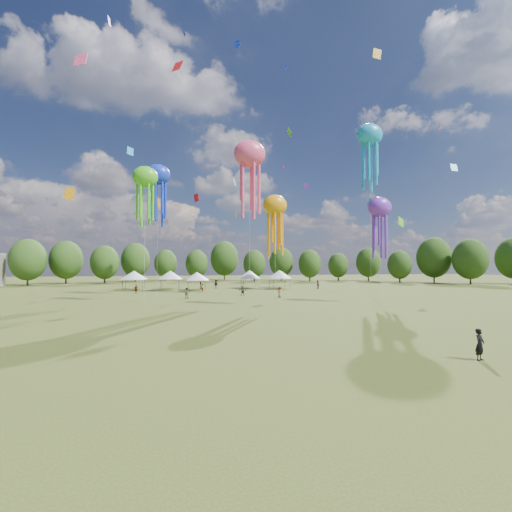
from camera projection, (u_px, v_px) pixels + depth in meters
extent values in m
plane|color=#384416|center=(356.00, 363.00, 17.51)|extent=(300.00, 300.00, 0.00)
imported|color=black|center=(480.00, 345.00, 18.07)|extent=(0.73, 0.61, 1.69)
imported|color=gray|center=(186.00, 293.00, 51.04)|extent=(0.90, 0.76, 1.65)
imported|color=gray|center=(201.00, 285.00, 71.93)|extent=(0.54, 0.79, 1.57)
imported|color=gray|center=(318.00, 285.00, 72.52)|extent=(0.90, 1.03, 1.81)
imported|color=gray|center=(216.00, 284.00, 73.43)|extent=(1.38, 1.12, 1.87)
imported|color=gray|center=(136.00, 289.00, 60.50)|extent=(0.98, 0.59, 1.56)
imported|color=gray|center=(243.00, 291.00, 56.63)|extent=(1.58, 0.92, 1.62)
imported|color=gray|center=(202.00, 288.00, 64.16)|extent=(0.66, 0.70, 1.62)
imported|color=gray|center=(280.00, 292.00, 53.19)|extent=(0.71, 0.92, 1.68)
cylinder|color=#47474C|center=(122.00, 285.00, 67.96)|extent=(0.08, 0.08, 2.07)
cylinder|color=#47474C|center=(126.00, 284.00, 71.74)|extent=(0.08, 0.08, 2.07)
cylinder|color=#47474C|center=(142.00, 285.00, 68.77)|extent=(0.08, 0.08, 2.07)
cylinder|color=#47474C|center=(145.00, 284.00, 72.55)|extent=(0.08, 0.08, 2.07)
cube|color=silver|center=(134.00, 279.00, 70.28)|extent=(4.26, 4.26, 0.10)
cone|color=silver|center=(134.00, 275.00, 70.31)|extent=(5.54, 5.54, 1.77)
cylinder|color=#47474C|center=(161.00, 285.00, 69.60)|extent=(0.08, 0.08, 2.06)
cylinder|color=#47474C|center=(162.00, 284.00, 73.19)|extent=(0.08, 0.08, 2.06)
cylinder|color=#47474C|center=(179.00, 285.00, 70.37)|extent=(0.08, 0.08, 2.06)
cylinder|color=#47474C|center=(179.00, 284.00, 73.96)|extent=(0.08, 0.08, 2.06)
cube|color=silver|center=(170.00, 279.00, 71.81)|extent=(4.07, 4.07, 0.10)
cone|color=silver|center=(170.00, 275.00, 71.83)|extent=(5.30, 5.30, 1.77)
cylinder|color=#47474C|center=(188.00, 286.00, 67.23)|extent=(0.08, 0.08, 1.94)
cylinder|color=#47474C|center=(188.00, 285.00, 70.65)|extent=(0.08, 0.08, 1.94)
cylinder|color=#47474C|center=(206.00, 286.00, 67.97)|extent=(0.08, 0.08, 1.94)
cylinder|color=#47474C|center=(205.00, 285.00, 71.39)|extent=(0.08, 0.08, 1.94)
cube|color=silver|center=(197.00, 280.00, 69.34)|extent=(3.90, 3.90, 0.10)
cone|color=silver|center=(197.00, 276.00, 69.36)|extent=(5.07, 5.07, 1.66)
cylinder|color=#47474C|center=(244.00, 284.00, 73.45)|extent=(0.08, 0.08, 2.11)
cylinder|color=#47474C|center=(241.00, 283.00, 76.61)|extent=(0.08, 0.08, 2.11)
cylinder|color=#47474C|center=(258.00, 284.00, 74.13)|extent=(0.08, 0.08, 2.11)
cylinder|color=#47474C|center=(255.00, 283.00, 77.29)|extent=(0.08, 0.08, 2.11)
cube|color=silver|center=(250.00, 278.00, 75.40)|extent=(3.63, 3.63, 0.10)
cone|color=silver|center=(250.00, 274.00, 75.43)|extent=(4.72, 4.72, 1.81)
cylinder|color=#47474C|center=(274.00, 284.00, 72.87)|extent=(0.08, 0.08, 2.10)
cylinder|color=#47474C|center=(269.00, 283.00, 76.53)|extent=(0.08, 0.08, 2.10)
cylinder|color=#47474C|center=(290.00, 284.00, 73.66)|extent=(0.08, 0.08, 2.10)
cylinder|color=#47474C|center=(285.00, 283.00, 77.32)|extent=(0.08, 0.08, 2.10)
cube|color=silver|center=(279.00, 278.00, 75.13)|extent=(4.15, 4.15, 0.10)
cone|color=silver|center=(279.00, 274.00, 75.15)|extent=(5.39, 5.39, 1.80)
ellipsoid|color=#4CC520|center=(145.00, 177.00, 46.60)|extent=(3.48, 2.43, 2.96)
cylinder|color=beige|center=(145.00, 239.00, 46.36)|extent=(0.03, 0.03, 17.42)
ellipsoid|color=#F44877|center=(250.00, 154.00, 59.10)|extent=(5.63, 3.94, 4.79)
cylinder|color=beige|center=(250.00, 224.00, 58.76)|extent=(0.03, 0.03, 24.76)
ellipsoid|color=purple|center=(380.00, 207.00, 45.69)|extent=(3.34, 2.34, 2.84)
cylinder|color=beige|center=(380.00, 255.00, 45.52)|extent=(0.03, 0.03, 13.01)
ellipsoid|color=#1730D2|center=(158.00, 175.00, 57.06)|extent=(4.17, 2.92, 3.54)
cylinder|color=beige|center=(157.00, 235.00, 56.78)|extent=(0.03, 0.03, 20.55)
ellipsoid|color=orange|center=(275.00, 205.00, 42.43)|extent=(3.10, 2.17, 2.63)
cylinder|color=beige|center=(275.00, 255.00, 42.26)|extent=(0.03, 0.03, 12.74)
ellipsoid|color=#1997D5|center=(370.00, 135.00, 63.92)|extent=(5.08, 3.56, 4.32)
cylinder|color=beige|center=(370.00, 213.00, 63.51)|extent=(0.03, 0.03, 30.00)
cube|color=#1730D2|center=(237.00, 44.00, 47.21)|extent=(0.86, 0.65, 1.22)
cube|color=#1997D5|center=(235.00, 182.00, 84.84)|extent=(1.25, 1.55, 1.85)
cube|color=#F44877|center=(283.00, 167.00, 82.29)|extent=(0.23, 0.64, 0.82)
cube|color=purple|center=(109.00, 21.00, 47.80)|extent=(0.32, 1.03, 1.30)
cube|color=red|center=(196.00, 198.00, 57.86)|extent=(0.93, 0.95, 1.54)
cube|color=yellow|center=(377.00, 54.00, 54.35)|extent=(1.68, 0.33, 2.00)
cube|color=#1730D2|center=(184.00, 34.00, 73.89)|extent=(0.57, 0.90, 0.95)
cube|color=#1997D5|center=(454.00, 168.00, 59.28)|extent=(1.37, 0.79, 1.52)
cube|color=#F44877|center=(81.00, 59.00, 41.84)|extent=(1.57, 1.42, 2.18)
cube|color=red|center=(178.00, 66.00, 48.38)|extent=(1.72, 1.63, 1.78)
cube|color=orange|center=(157.00, 202.00, 86.30)|extent=(1.57, 1.83, 2.70)
cube|color=#4CC520|center=(289.00, 132.00, 74.97)|extent=(0.83, 1.97, 2.07)
cube|color=#1997D5|center=(369.00, 202.00, 80.37)|extent=(0.68, 1.96, 2.18)
cube|color=purple|center=(306.00, 186.00, 79.62)|extent=(1.45, 0.46, 1.58)
cube|color=red|center=(441.00, 128.00, 55.02)|extent=(0.57, 0.74, 0.92)
cube|color=orange|center=(69.00, 194.00, 62.98)|extent=(1.86, 1.43, 2.24)
cube|color=yellow|center=(235.00, 215.00, 64.67)|extent=(0.26, 1.21, 1.47)
cube|color=#4CC520|center=(401.00, 222.00, 57.84)|extent=(1.60, 0.95, 1.98)
cube|color=#1730D2|center=(287.00, 67.00, 77.41)|extent=(0.85, 0.30, 0.93)
cube|color=#1997D5|center=(130.00, 151.00, 39.41)|extent=(0.66, 0.82, 1.16)
cylinder|color=#38281C|center=(28.00, 279.00, 84.02)|extent=(0.44, 0.44, 3.36)
ellipsoid|color=#2A4717|center=(28.00, 260.00, 84.15)|extent=(8.40, 8.40, 10.51)
cylinder|color=#38281C|center=(66.00, 277.00, 92.53)|extent=(0.44, 0.44, 3.41)
ellipsoid|color=#2A4717|center=(66.00, 260.00, 92.66)|extent=(8.53, 8.53, 10.66)
cylinder|color=#38281C|center=(105.00, 278.00, 94.19)|extent=(0.44, 0.44, 3.07)
ellipsoid|color=#2A4717|center=(105.00, 262.00, 94.31)|extent=(7.66, 7.66, 9.58)
cylinder|color=#38281C|center=(135.00, 276.00, 103.81)|extent=(0.44, 0.44, 3.43)
ellipsoid|color=#2A4717|center=(136.00, 260.00, 103.94)|extent=(8.58, 8.58, 10.73)
cylinder|color=#38281C|center=(166.00, 276.00, 111.14)|extent=(0.44, 0.44, 2.95)
ellipsoid|color=#2A4717|center=(166.00, 263.00, 111.25)|extent=(7.37, 7.37, 9.21)
cylinder|color=#38281C|center=(197.00, 276.00, 109.45)|extent=(0.44, 0.44, 2.89)
ellipsoid|color=#2A4717|center=(197.00, 264.00, 109.56)|extent=(7.23, 7.23, 9.04)
cylinder|color=#38281C|center=(224.00, 274.00, 115.81)|extent=(0.44, 0.44, 3.84)
ellipsoid|color=#2A4717|center=(224.00, 258.00, 115.96)|extent=(9.60, 9.60, 11.99)
cylinder|color=#38281C|center=(254.00, 277.00, 106.75)|extent=(0.44, 0.44, 2.84)
ellipsoid|color=#2A4717|center=(254.00, 264.00, 106.86)|extent=(7.11, 7.11, 8.89)
cylinder|color=#38281C|center=(281.00, 276.00, 111.34)|extent=(0.44, 0.44, 3.16)
ellipsoid|color=#2A4717|center=(281.00, 262.00, 111.46)|extent=(7.91, 7.91, 9.88)
cylinder|color=#38281C|center=(310.00, 277.00, 107.36)|extent=(0.44, 0.44, 2.88)
ellipsoid|color=#2A4717|center=(310.00, 264.00, 107.47)|extent=(7.21, 7.21, 9.01)
cylinder|color=#38281C|center=(338.00, 277.00, 111.54)|extent=(0.44, 0.44, 2.63)
ellipsoid|color=#2A4717|center=(338.00, 265.00, 111.64)|extent=(6.57, 6.57, 8.22)
cylinder|color=#38281C|center=(368.00, 276.00, 110.01)|extent=(0.44, 0.44, 3.13)
ellipsoid|color=#2A4717|center=(368.00, 262.00, 110.13)|extent=(7.81, 7.81, 9.77)
cylinder|color=#38281C|center=(400.00, 278.00, 99.02)|extent=(0.44, 0.44, 2.72)
ellipsoid|color=#2A4717|center=(400.00, 265.00, 99.13)|extent=(6.80, 6.80, 8.50)
cylinder|color=#38281C|center=(434.00, 276.00, 98.17)|extent=(0.44, 0.44, 3.81)
ellipsoid|color=#2A4717|center=(434.00, 257.00, 98.32)|extent=(9.52, 9.52, 11.90)
cylinder|color=#38281C|center=(470.00, 278.00, 90.01)|extent=(0.44, 0.44, 3.51)
ellipsoid|color=#2A4717|center=(470.00, 259.00, 90.15)|extent=(8.78, 8.78, 10.97)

